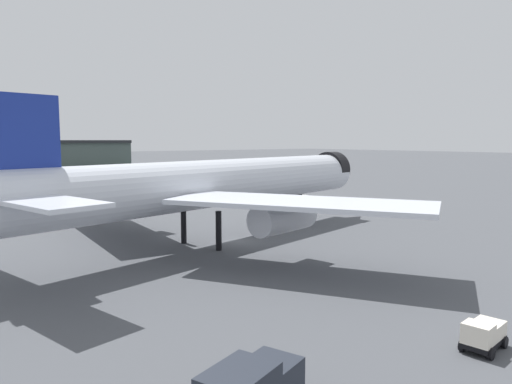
{
  "coord_description": "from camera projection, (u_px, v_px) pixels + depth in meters",
  "views": [
    {
      "loc": [
        -33.89,
        -47.48,
        12.46
      ],
      "look_at": [
        4.92,
        2.58,
        5.61
      ],
      "focal_mm": 33.93,
      "sensor_mm": 36.0,
      "label": 1
    }
  ],
  "objects": [
    {
      "name": "ground",
      "position": [
        237.0,
        242.0,
        59.29
      ],
      "size": [
        900.0,
        900.0,
        0.0
      ],
      "primitive_type": "plane",
      "color": "#4C4F54"
    },
    {
      "name": "airliner_near_gate",
      "position": [
        214.0,
        184.0,
        57.59
      ],
      "size": [
        61.02,
        54.91,
        16.27
      ],
      "rotation": [
        0.0,
        0.0,
        0.21
      ],
      "color": "silver",
      "rests_on": "ground"
    },
    {
      "name": "baggage_tug_wing",
      "position": [
        483.0,
        334.0,
        28.67
      ],
      "size": [
        3.38,
        2.24,
        1.85
      ],
      "rotation": [
        0.0,
        0.0,
        3.27
      ],
      "color": "black",
      "rests_on": "ground"
    },
    {
      "name": "baggage_cart_trailing",
      "position": [
        306.0,
        200.0,
        92.79
      ],
      "size": [
        2.28,
        2.64,
        1.82
      ],
      "rotation": [
        0.0,
        0.0,
        1.38
      ],
      "color": "black",
      "rests_on": "ground"
    }
  ]
}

